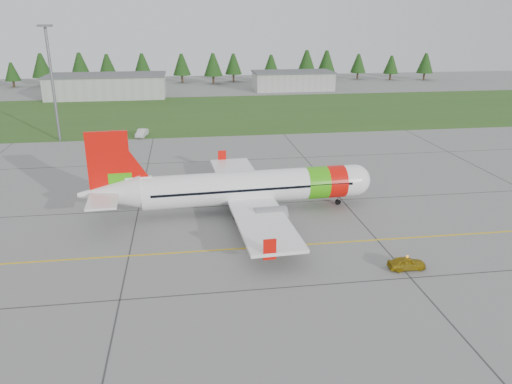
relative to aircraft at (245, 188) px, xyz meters
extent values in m
plane|color=gray|center=(2.44, -17.89, -2.97)|extent=(320.00, 320.00, 0.00)
cylinder|color=white|center=(0.82, 0.05, 0.04)|extent=(25.41, 5.16, 3.79)
sphere|color=white|center=(13.42, 0.74, 0.04)|extent=(3.79, 3.79, 3.79)
cone|color=white|center=(-15.17, -0.83, 0.38)|extent=(6.99, 4.15, 3.79)
cube|color=black|center=(13.72, 0.75, 0.38)|extent=(1.69, 2.61, 0.54)
cylinder|color=#3EB40D|center=(8.58, 0.47, 0.04)|extent=(2.73, 4.00, 3.87)
cylinder|color=red|center=(10.90, 0.60, 0.04)|extent=(2.34, 3.98, 3.87)
cube|color=white|center=(0.34, 0.02, -1.03)|extent=(7.03, 31.31, 0.35)
cube|color=red|center=(-1.48, 15.38, -0.49)|extent=(1.17, 0.24, 1.94)
cube|color=red|center=(0.21, -15.45, -0.49)|extent=(1.17, 0.24, 1.94)
cylinder|color=gray|center=(1.50, 5.43, -1.56)|extent=(3.60, 2.23, 2.04)
cylinder|color=gray|center=(2.09, -5.23, -1.56)|extent=(3.60, 2.23, 2.04)
cube|color=red|center=(-14.98, -0.82, 3.63)|extent=(4.48, 0.59, 7.38)
cube|color=#3EB40D|center=(-13.91, -0.76, 1.50)|extent=(2.54, 0.55, 2.33)
cube|color=white|center=(-15.65, -0.86, 0.62)|extent=(3.71, 11.32, 0.21)
cylinder|color=slate|center=(11.49, 0.63, -2.29)|extent=(0.17, 0.17, 1.36)
cylinder|color=black|center=(11.49, 0.63, -2.64)|extent=(0.67, 0.31, 0.66)
cylinder|color=slate|center=(-0.78, 2.68, -2.05)|extent=(0.21, 0.21, 1.84)
cylinder|color=black|center=(-1.17, 2.66, -2.46)|extent=(1.03, 0.49, 1.01)
cylinder|color=slate|center=(-0.48, -2.75, -2.05)|extent=(0.21, 0.21, 1.84)
cylinder|color=black|center=(-0.87, -2.77, -2.46)|extent=(1.03, 0.49, 1.01)
imported|color=yellow|center=(12.74, -16.24, -1.26)|extent=(1.17, 1.38, 3.42)
imported|color=silver|center=(-14.75, 40.98, -0.74)|extent=(1.81, 1.74, 4.45)
cube|color=#30561E|center=(2.44, 64.11, -2.95)|extent=(320.00, 50.00, 0.03)
cube|color=gold|center=(2.44, -9.89, -2.96)|extent=(120.00, 0.25, 0.02)
cube|color=#A8A8A3|center=(-27.56, 92.11, 0.03)|extent=(32.00, 14.00, 6.00)
cube|color=#A8A8A3|center=(27.44, 100.11, -0.37)|extent=(24.00, 12.00, 5.20)
cylinder|color=slate|center=(-29.56, 40.11, 7.03)|extent=(0.50, 0.50, 20.00)
camera|label=1|loc=(-6.69, -54.36, 18.85)|focal=35.00mm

